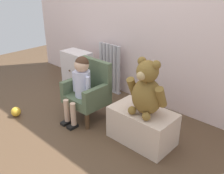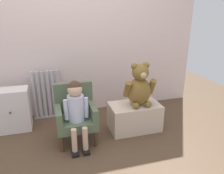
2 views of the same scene
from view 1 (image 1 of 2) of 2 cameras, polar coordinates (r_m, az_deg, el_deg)
ground_plane at (r=2.63m, az=-13.68°, el=-10.03°), size 6.00×6.00×0.00m
radiator at (r=3.32m, az=-0.55°, el=4.30°), size 0.37×0.05×0.65m
small_dresser at (r=3.47m, az=-7.96°, el=3.89°), size 0.41×0.27×0.52m
child_armchair at (r=2.71m, az=-5.29°, el=-0.83°), size 0.42×0.37×0.63m
child_figure at (r=2.59m, az=-7.16°, el=1.49°), size 0.25×0.35×0.71m
low_bench at (r=2.38m, az=6.89°, el=-8.79°), size 0.60×0.35×0.32m
large_teddy_bear at (r=2.16m, az=7.93°, el=-0.80°), size 0.37×0.26×0.51m
toy_ball at (r=3.01m, az=-21.11°, el=-5.28°), size 0.11×0.11×0.11m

